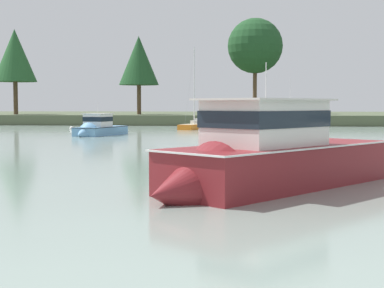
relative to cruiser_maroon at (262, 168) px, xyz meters
name	(u,v)px	position (x,y,z in m)	size (l,w,h in m)	color
far_shore_bank	(204,117)	(-8.51, 80.37, 0.00)	(200.05, 47.02, 1.38)	#4C563D
cruiser_maroon	(262,168)	(0.00, 0.00, 0.00)	(8.74, 9.89, 5.10)	maroon
cruiser_grey	(288,133)	(2.34, 24.71, -0.03)	(4.58, 10.35, 5.95)	gray
cruiser_skyblue	(96,131)	(-14.15, 32.04, -0.25)	(3.98, 7.34, 3.82)	#669ECC
sailboat_orange	(196,127)	(-6.65, 46.93, -0.49)	(3.57, 6.58, 9.55)	orange
mooring_buoy_white	(72,129)	(-20.50, 44.92, -0.60)	(0.52, 0.52, 0.57)	white
shore_tree_center	(139,61)	(-16.51, 63.83, 8.36)	(5.70, 5.70, 11.20)	brown
shore_tree_right	(15,56)	(-34.80, 63.60, 9.22)	(6.23, 6.23, 12.38)	brown
shore_tree_center_right	(255,46)	(0.06, 74.15, 11.31)	(8.66, 8.66, 14.98)	brown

